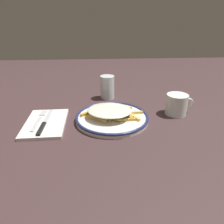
# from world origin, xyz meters

# --- Properties ---
(ground_plane) EXTENTS (2.60, 2.60, 0.00)m
(ground_plane) POSITION_xyz_m (0.00, 0.00, 0.00)
(ground_plane) COLOR #3D2A2B
(plate) EXTENTS (0.29, 0.29, 0.02)m
(plate) POSITION_xyz_m (0.00, 0.00, 0.01)
(plate) COLOR silver
(plate) RESTS_ON ground_plane
(fries_heap) EXTENTS (0.26, 0.20, 0.04)m
(fries_heap) POSITION_xyz_m (-0.00, -0.00, 0.04)
(fries_heap) COLOR orange
(fries_heap) RESTS_ON plate
(napkin) EXTENTS (0.16, 0.23, 0.01)m
(napkin) POSITION_xyz_m (-0.26, -0.02, 0.01)
(napkin) COLOR silver
(napkin) RESTS_ON ground_plane
(fork) EXTENTS (0.02, 0.18, 0.01)m
(fork) POSITION_xyz_m (-0.29, -0.01, 0.01)
(fork) COLOR silver
(fork) RESTS_ON napkin
(knife) EXTENTS (0.02, 0.21, 0.01)m
(knife) POSITION_xyz_m (-0.26, -0.04, 0.01)
(knife) COLOR black
(knife) RESTS_ON napkin
(water_glass) EXTENTS (0.07, 0.07, 0.12)m
(water_glass) POSITION_xyz_m (-0.01, 0.25, 0.06)
(water_glass) COLOR silver
(water_glass) RESTS_ON ground_plane
(coffee_mug) EXTENTS (0.12, 0.09, 0.09)m
(coffee_mug) POSITION_xyz_m (0.28, 0.04, 0.04)
(coffee_mug) COLOR white
(coffee_mug) RESTS_ON ground_plane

